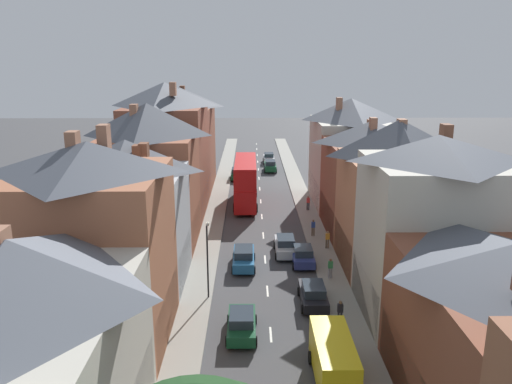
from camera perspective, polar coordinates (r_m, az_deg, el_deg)
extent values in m
cube|color=gray|center=(56.20, -4.58, -2.14)|extent=(2.20, 104.00, 0.14)
cube|color=gray|center=(56.42, 5.81, -2.11)|extent=(2.20, 104.00, 0.14)
cube|color=silver|center=(32.19, 1.69, -15.97)|extent=(0.14, 1.80, 0.01)
cube|color=silver|center=(37.46, 1.32, -11.25)|extent=(0.14, 1.80, 0.01)
cube|color=silver|center=(42.92, 1.04, -7.71)|extent=(0.14, 1.80, 0.01)
cube|color=silver|center=(48.51, 0.84, -4.98)|extent=(0.14, 1.80, 0.01)
cube|color=silver|center=(54.19, 0.67, -2.82)|extent=(0.14, 1.80, 0.01)
cube|color=silver|center=(59.93, 0.54, -1.07)|extent=(0.14, 1.80, 0.01)
cube|color=silver|center=(65.72, 0.43, 0.37)|extent=(0.14, 1.80, 0.01)
cube|color=silver|center=(71.54, 0.34, 1.58)|extent=(0.14, 1.80, 0.01)
cube|color=silver|center=(77.39, 0.26, 2.61)|extent=(0.14, 1.80, 0.01)
cube|color=silver|center=(83.26, 0.20, 3.49)|extent=(0.14, 1.80, 0.01)
cube|color=silver|center=(89.15, 0.14, 4.26)|extent=(0.14, 1.80, 0.01)
cube|color=silver|center=(95.05, 0.09, 4.93)|extent=(0.14, 1.80, 0.01)
cube|color=silver|center=(100.96, 0.04, 5.52)|extent=(0.14, 1.80, 0.01)
pyramid|color=#565B66|center=(20.88, -26.31, -8.08)|extent=(8.00, 11.07, 2.48)
cube|color=#99664C|center=(20.96, -27.23, -5.78)|extent=(0.60, 0.90, 1.59)
cube|color=#A36042|center=(30.71, -17.74, -7.38)|extent=(8.00, 8.64, 10.50)
cube|color=black|center=(31.36, -10.09, -13.75)|extent=(0.12, 7.95, 3.20)
pyramid|color=#474C56|center=(29.02, -18.69, 3.86)|extent=(8.00, 8.64, 1.71)
cube|color=#99664C|center=(30.52, -16.99, 5.96)|extent=(0.60, 0.90, 1.53)
cube|color=#99664C|center=(29.57, -20.19, 5.24)|extent=(0.60, 0.90, 1.34)
cube|color=#ADB2B7|center=(38.47, -14.14, -4.03)|extent=(8.00, 7.87, 8.66)
cube|color=black|center=(38.72, -8.15, -7.91)|extent=(0.12, 7.24, 3.20)
pyramid|color=#565B66|center=(37.09, -14.68, 4.04)|extent=(8.00, 7.87, 2.34)
cube|color=brown|center=(35.69, -12.69, 4.63)|extent=(0.60, 0.90, 1.09)
cube|color=brown|center=(35.72, -13.38, 4.49)|extent=(0.60, 0.90, 0.96)
cube|color=#935138|center=(45.83, -11.92, 0.07)|extent=(8.00, 8.29, 10.06)
cube|color=#1E5133|center=(46.21, -6.89, -4.03)|extent=(0.12, 7.63, 3.20)
pyramid|color=#474C56|center=(44.65, -12.37, 8.10)|extent=(8.00, 8.29, 2.83)
cube|color=#99664C|center=(46.17, -12.21, 8.94)|extent=(0.60, 0.90, 0.99)
cube|color=#99664C|center=(44.36, -13.76, 8.85)|extent=(0.60, 0.90, 1.35)
cube|color=brown|center=(54.98, -10.06, 3.56)|extent=(8.00, 11.21, 11.80)
cube|color=navy|center=(55.48, -5.84, -0.75)|extent=(0.12, 10.31, 3.20)
pyramid|color=#474C56|center=(54.06, -10.40, 10.97)|extent=(8.00, 11.21, 2.43)
cube|color=#99664C|center=(51.11, -9.48, 11.54)|extent=(0.60, 0.90, 1.33)
cube|color=brown|center=(66.11, -8.48, 5.02)|extent=(8.00, 11.47, 10.66)
cube|color=navy|center=(66.43, -4.99, 1.89)|extent=(0.12, 10.56, 3.20)
pyramid|color=#383D47|center=(65.32, -8.70, 10.68)|extent=(8.00, 11.47, 2.42)
cube|color=brown|center=(66.14, -8.42, 11.34)|extent=(0.60, 0.90, 1.37)
cube|color=brown|center=(26.30, 26.32, -16.07)|extent=(8.00, 11.85, 7.32)
cube|color=#BCB7A8|center=(33.87, 19.20, -5.38)|extent=(8.00, 8.02, 10.51)
cube|color=black|center=(34.18, 12.32, -11.34)|extent=(0.12, 7.38, 3.20)
pyramid|color=#565B66|center=(32.36, 20.11, 4.75)|extent=(8.00, 8.02, 1.61)
cube|color=brown|center=(34.60, 20.90, 6.28)|extent=(0.60, 0.90, 1.19)
cube|color=#B2704C|center=(41.32, 15.45, -2.36)|extent=(8.00, 8.10, 9.26)
cube|color=maroon|center=(41.40, 9.87, -6.44)|extent=(0.12, 7.45, 3.20)
pyramid|color=#474C56|center=(39.99, 16.05, 5.96)|extent=(8.00, 8.10, 2.86)
cube|color=#99664C|center=(40.07, 16.29, 6.99)|extent=(0.60, 0.90, 1.43)
cube|color=brown|center=(49.58, 12.69, 0.45)|extent=(8.00, 9.56, 8.88)
cube|color=maroon|center=(49.61, 8.07, -2.73)|extent=(0.12, 8.80, 3.20)
pyramid|color=#474C56|center=(48.54, 13.06, 6.71)|extent=(8.00, 9.56, 2.06)
cube|color=#99664C|center=(49.22, 12.98, 7.46)|extent=(0.60, 0.90, 1.08)
cube|color=#99664C|center=(47.20, 13.23, 7.39)|extent=(0.60, 0.90, 1.48)
cube|color=#BCB7A8|center=(59.12, 10.52, 3.36)|extent=(8.00, 10.68, 9.84)
cube|color=black|center=(59.23, 6.63, 0.24)|extent=(0.12, 9.82, 3.20)
pyramid|color=#565B66|center=(58.22, 10.81, 9.29)|extent=(8.00, 10.68, 2.44)
cube|color=#99664C|center=(56.82, 9.49, 9.91)|extent=(0.60, 0.90, 1.38)
cube|color=red|center=(58.19, -1.20, 0.12)|extent=(2.44, 10.80, 2.50)
cube|color=red|center=(57.62, -1.21, 2.42)|extent=(2.44, 10.58, 2.30)
cube|color=red|center=(57.37, -1.22, 3.59)|extent=(2.39, 10.37, 0.10)
cube|color=#28333D|center=(63.33, -1.16, 1.53)|extent=(2.20, 0.10, 1.20)
cube|color=#28333D|center=(62.84, -1.17, 3.57)|extent=(2.20, 0.10, 1.10)
cube|color=#28333D|center=(58.15, -2.37, 0.35)|extent=(0.06, 9.18, 0.90)
cube|color=#28333D|center=(57.63, -2.40, 2.52)|extent=(0.06, 9.18, 0.90)
cube|color=yellow|center=(62.68, -1.17, 4.29)|extent=(1.34, 0.08, 0.32)
cylinder|color=black|center=(61.74, -2.30, -0.12)|extent=(0.30, 1.00, 1.00)
cylinder|color=black|center=(61.72, -0.03, -0.12)|extent=(0.30, 1.00, 1.00)
cylinder|color=black|center=(55.67, -2.48, -1.81)|extent=(0.30, 1.00, 1.00)
cylinder|color=black|center=(55.65, 0.04, -1.81)|extent=(0.30, 1.00, 1.00)
cube|color=#144728|center=(31.88, -1.65, -14.94)|extent=(1.70, 4.16, 0.69)
cube|color=#28333D|center=(31.38, -1.66, -14.11)|extent=(1.46, 2.08, 0.60)
cylinder|color=black|center=(33.20, -3.12, -14.34)|extent=(0.20, 0.62, 0.62)
cylinder|color=black|center=(33.17, -0.09, -14.35)|extent=(0.20, 0.62, 0.62)
cylinder|color=black|center=(30.98, -3.32, -16.67)|extent=(0.20, 0.62, 0.62)
cylinder|color=black|center=(30.95, -0.04, -16.68)|extent=(0.20, 0.62, 0.62)
cube|color=navy|center=(41.94, 5.36, -7.39)|extent=(1.70, 3.89, 0.67)
cube|color=#28333D|center=(41.53, 5.41, -6.68)|extent=(1.46, 1.94, 0.60)
cylinder|color=black|center=(43.10, 4.05, -7.21)|extent=(0.20, 0.62, 0.62)
cylinder|color=black|center=(43.27, 6.32, -7.18)|extent=(0.20, 0.62, 0.62)
cylinder|color=black|center=(40.89, 4.33, -8.48)|extent=(0.20, 0.62, 0.62)
cylinder|color=black|center=(41.07, 6.72, -8.44)|extent=(0.20, 0.62, 0.62)
cube|color=black|center=(35.59, 6.54, -11.68)|extent=(1.70, 4.22, 0.67)
cube|color=#28333D|center=(35.12, 6.61, -10.91)|extent=(1.46, 2.11, 0.60)
cylinder|color=black|center=(36.81, 4.93, -11.27)|extent=(0.20, 0.62, 0.62)
cylinder|color=black|center=(37.01, 7.60, -11.21)|extent=(0.20, 0.62, 0.62)
cylinder|color=black|center=(34.49, 5.36, -13.19)|extent=(0.20, 0.62, 0.62)
cylinder|color=black|center=(34.70, 8.22, -13.10)|extent=(0.20, 0.62, 0.62)
cube|color=#144728|center=(70.82, -2.16, 2.00)|extent=(1.70, 4.06, 0.76)
cube|color=#28333D|center=(70.47, -2.17, 2.50)|extent=(1.46, 2.03, 0.60)
cylinder|color=black|center=(72.16, -2.81, 1.93)|extent=(0.20, 0.62, 0.62)
cylinder|color=black|center=(72.11, -1.46, 1.93)|extent=(0.20, 0.62, 0.62)
cylinder|color=black|center=(69.71, -2.88, 1.46)|extent=(0.20, 0.62, 0.62)
cylinder|color=black|center=(69.66, -1.48, 1.47)|extent=(0.20, 0.62, 0.62)
cube|color=#236093|center=(75.26, -1.08, 2.78)|extent=(1.70, 4.07, 0.74)
cube|color=#28333D|center=(74.92, -1.09, 3.24)|extent=(1.46, 2.03, 0.60)
cylinder|color=black|center=(76.58, -1.71, 2.70)|extent=(0.20, 0.62, 0.62)
cylinder|color=black|center=(76.57, -0.44, 2.71)|extent=(0.20, 0.62, 0.62)
cylinder|color=black|center=(74.12, -1.75, 2.29)|extent=(0.20, 0.62, 0.62)
cylinder|color=black|center=(74.10, -0.43, 2.29)|extent=(0.20, 0.62, 0.62)
cube|color=#B7BABF|center=(43.84, 3.37, -6.27)|extent=(1.70, 4.26, 0.77)
cube|color=#28333D|center=(43.40, 3.40, -5.53)|extent=(1.46, 2.13, 0.60)
cylinder|color=black|center=(45.16, 2.16, -6.13)|extent=(0.20, 0.62, 0.62)
cylinder|color=black|center=(45.27, 4.33, -6.10)|extent=(0.20, 0.62, 0.62)
cylinder|color=black|center=(42.71, 2.34, -7.40)|extent=(0.20, 0.62, 0.62)
cylinder|color=black|center=(42.83, 4.63, -7.37)|extent=(0.20, 0.62, 0.62)
cube|color=silver|center=(82.10, 1.47, 3.82)|extent=(1.70, 4.14, 0.78)
cube|color=#28333D|center=(81.77, 1.48, 4.26)|extent=(1.46, 2.07, 0.60)
cylinder|color=black|center=(83.41, 0.85, 3.72)|extent=(0.20, 0.62, 0.62)
cylinder|color=black|center=(83.48, 2.02, 3.72)|extent=(0.20, 0.62, 0.62)
cylinder|color=black|center=(80.89, 0.90, 3.37)|extent=(0.20, 0.62, 0.62)
cylinder|color=black|center=(80.96, 2.10, 3.37)|extent=(0.20, 0.62, 0.62)
cube|color=#144728|center=(76.03, 1.64, 2.91)|extent=(1.70, 4.28, 0.77)
cube|color=#28333D|center=(75.68, 1.65, 3.38)|extent=(1.46, 2.14, 0.60)
cylinder|color=black|center=(77.38, 0.97, 2.84)|extent=(0.20, 0.62, 0.62)
cylinder|color=black|center=(77.44, 2.23, 2.84)|extent=(0.20, 0.62, 0.62)
cylinder|color=black|center=(74.79, 1.03, 2.41)|extent=(0.20, 0.62, 0.62)
cylinder|color=black|center=(74.85, 2.33, 2.41)|extent=(0.20, 0.62, 0.62)
cube|color=#236093|center=(41.27, -1.41, -7.62)|extent=(1.70, 4.54, 0.79)
cube|color=#28333D|center=(40.80, -1.42, -6.84)|extent=(1.46, 2.27, 0.60)
cylinder|color=black|center=(42.74, -2.53, -7.39)|extent=(0.20, 0.62, 0.62)
cylinder|color=black|center=(42.72, -0.23, -7.38)|extent=(0.20, 0.62, 0.62)
cylinder|color=black|center=(40.15, -2.66, -8.91)|extent=(0.20, 0.62, 0.62)
cylinder|color=black|center=(40.13, -0.20, -8.91)|extent=(0.20, 0.62, 0.62)
cube|color=yellow|center=(27.88, 8.84, -18.24)|extent=(1.96, 5.20, 2.10)
cube|color=#28333D|center=(29.87, 8.05, -15.09)|extent=(1.76, 0.10, 0.90)
cylinder|color=black|center=(29.59, 6.28, -18.30)|extent=(0.24, 0.72, 0.72)
cylinder|color=black|center=(29.87, 10.21, -18.11)|extent=(0.24, 0.72, 0.72)
cylinder|color=#23232D|center=(33.24, 9.40, -14.00)|extent=(0.14, 0.14, 0.84)
cylinder|color=#23232D|center=(33.27, 9.71, -13.99)|extent=(0.14, 0.14, 0.84)
cube|color=black|center=(32.93, 9.61, -12.95)|extent=(0.36, 0.22, 0.54)
sphere|color=brown|center=(32.75, 9.64, -12.34)|extent=(0.22, 0.22, 0.22)
cylinder|color=gray|center=(39.41, 8.34, -9.14)|extent=(0.14, 0.14, 0.84)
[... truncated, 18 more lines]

